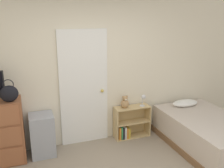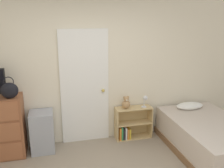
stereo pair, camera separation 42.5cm
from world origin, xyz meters
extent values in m
cube|color=beige|center=(0.00, 2.03, 1.27)|extent=(10.00, 0.06, 2.55)
cube|color=white|center=(-0.04, 1.97, 1.02)|extent=(0.85, 0.04, 2.03)
sphere|color=gold|center=(0.29, 1.93, 0.95)|extent=(0.06, 0.06, 0.06)
ellipsoid|color=black|center=(-1.23, 1.65, 1.14)|extent=(0.26, 0.14, 0.25)
torus|color=black|center=(-1.23, 1.65, 1.28)|extent=(0.16, 0.01, 0.16)
cube|color=#999EA8|center=(-0.80, 1.78, 0.35)|extent=(0.38, 0.39, 0.70)
cube|color=tan|center=(0.51, 1.85, 0.30)|extent=(0.02, 0.25, 0.60)
cube|color=tan|center=(1.17, 1.85, 0.30)|extent=(0.02, 0.25, 0.60)
cube|color=tan|center=(0.84, 1.85, 0.01)|extent=(0.64, 0.25, 0.02)
cube|color=tan|center=(0.84, 1.85, 0.30)|extent=(0.64, 0.25, 0.02)
cube|color=tan|center=(0.84, 1.85, 0.59)|extent=(0.64, 0.25, 0.02)
cube|color=tan|center=(0.84, 1.97, 0.30)|extent=(0.68, 0.01, 0.60)
cube|color=orange|center=(0.56, 1.81, 0.14)|extent=(0.04, 0.14, 0.24)
cube|color=#338C4C|center=(0.60, 1.81, 0.14)|extent=(0.03, 0.15, 0.25)
cube|color=black|center=(0.64, 1.83, 0.13)|extent=(0.03, 0.19, 0.22)
cube|color=white|center=(0.68, 1.83, 0.13)|extent=(0.03, 0.19, 0.23)
cube|color=orange|center=(0.71, 1.83, 0.12)|extent=(0.03, 0.18, 0.20)
cube|color=gold|center=(0.75, 1.82, 0.11)|extent=(0.03, 0.16, 0.19)
sphere|color=tan|center=(0.69, 1.85, 0.68)|extent=(0.15, 0.15, 0.15)
sphere|color=tan|center=(0.69, 1.85, 0.78)|extent=(0.10, 0.10, 0.10)
sphere|color=silver|center=(0.69, 1.81, 0.77)|extent=(0.03, 0.03, 0.03)
sphere|color=tan|center=(0.66, 1.85, 0.82)|extent=(0.04, 0.04, 0.04)
sphere|color=tan|center=(0.73, 1.85, 0.82)|extent=(0.04, 0.04, 0.04)
cylinder|color=silver|center=(1.03, 1.83, 0.61)|extent=(0.10, 0.10, 0.01)
cylinder|color=silver|center=(1.03, 1.83, 0.69)|extent=(0.01, 0.01, 0.14)
sphere|color=silver|center=(1.05, 1.81, 0.78)|extent=(0.09, 0.09, 0.09)
cube|color=brown|center=(1.91, 1.05, 0.06)|extent=(1.18, 1.85, 0.12)
cube|color=beige|center=(1.91, 1.05, 0.33)|extent=(1.14, 1.80, 0.42)
ellipsoid|color=white|center=(1.91, 1.72, 0.59)|extent=(0.53, 0.28, 0.12)
camera|label=1|loc=(-1.00, -2.11, 2.25)|focal=40.00mm
camera|label=2|loc=(-0.59, -2.23, 2.25)|focal=40.00mm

